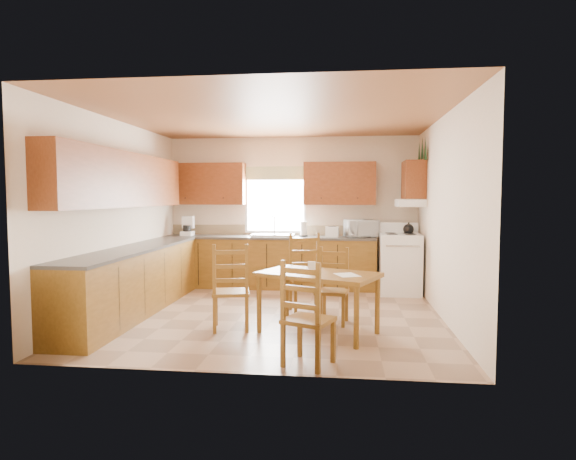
# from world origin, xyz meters

# --- Properties ---
(floor) EXTENTS (4.50, 4.50, 0.00)m
(floor) POSITION_xyz_m (0.00, 0.00, 0.00)
(floor) COLOR #9E7E62
(floor) RESTS_ON ground
(ceiling) EXTENTS (4.50, 4.50, 0.00)m
(ceiling) POSITION_xyz_m (0.00, 0.00, 2.70)
(ceiling) COLOR #995E35
(ceiling) RESTS_ON floor
(wall_left) EXTENTS (4.50, 4.50, 0.00)m
(wall_left) POSITION_xyz_m (-2.25, 0.00, 1.35)
(wall_left) COLOR beige
(wall_left) RESTS_ON floor
(wall_right) EXTENTS (4.50, 4.50, 0.00)m
(wall_right) POSITION_xyz_m (2.25, 0.00, 1.35)
(wall_right) COLOR beige
(wall_right) RESTS_ON floor
(wall_back) EXTENTS (4.50, 4.50, 0.00)m
(wall_back) POSITION_xyz_m (0.00, 2.25, 1.35)
(wall_back) COLOR beige
(wall_back) RESTS_ON floor
(wall_front) EXTENTS (4.50, 4.50, 0.00)m
(wall_front) POSITION_xyz_m (0.00, -2.25, 1.35)
(wall_front) COLOR beige
(wall_front) RESTS_ON floor
(lower_cab_back) EXTENTS (3.75, 0.60, 0.88)m
(lower_cab_back) POSITION_xyz_m (-0.38, 1.95, 0.44)
(lower_cab_back) COLOR brown
(lower_cab_back) RESTS_ON floor
(lower_cab_left) EXTENTS (0.60, 3.60, 0.88)m
(lower_cab_left) POSITION_xyz_m (-1.95, -0.15, 0.44)
(lower_cab_left) COLOR brown
(lower_cab_left) RESTS_ON floor
(counter_back) EXTENTS (3.75, 0.63, 0.04)m
(counter_back) POSITION_xyz_m (-0.38, 1.95, 0.90)
(counter_back) COLOR #44413D
(counter_back) RESTS_ON lower_cab_back
(counter_left) EXTENTS (0.63, 3.60, 0.04)m
(counter_left) POSITION_xyz_m (-1.95, -0.15, 0.90)
(counter_left) COLOR #44413D
(counter_left) RESTS_ON lower_cab_left
(backsplash) EXTENTS (3.75, 0.01, 0.18)m
(backsplash) POSITION_xyz_m (-0.38, 2.24, 1.01)
(backsplash) COLOR #8D7856
(backsplash) RESTS_ON counter_back
(upper_cab_back_left) EXTENTS (1.41, 0.33, 0.75)m
(upper_cab_back_left) POSITION_xyz_m (-1.55, 2.08, 1.85)
(upper_cab_back_left) COLOR brown
(upper_cab_back_left) RESTS_ON wall_back
(upper_cab_back_right) EXTENTS (1.25, 0.33, 0.75)m
(upper_cab_back_right) POSITION_xyz_m (0.86, 2.08, 1.85)
(upper_cab_back_right) COLOR brown
(upper_cab_back_right) RESTS_ON wall_back
(upper_cab_left) EXTENTS (0.33, 3.60, 0.75)m
(upper_cab_left) POSITION_xyz_m (-2.08, -0.15, 1.85)
(upper_cab_left) COLOR brown
(upper_cab_left) RESTS_ON wall_left
(upper_cab_stove) EXTENTS (0.33, 0.62, 0.62)m
(upper_cab_stove) POSITION_xyz_m (2.08, 1.65, 1.90)
(upper_cab_stove) COLOR brown
(upper_cab_stove) RESTS_ON wall_right
(range_hood) EXTENTS (0.44, 0.62, 0.12)m
(range_hood) POSITION_xyz_m (2.03, 1.65, 1.52)
(range_hood) COLOR white
(range_hood) RESTS_ON wall_right
(window_frame) EXTENTS (1.13, 0.02, 1.18)m
(window_frame) POSITION_xyz_m (-0.30, 2.22, 1.55)
(window_frame) COLOR white
(window_frame) RESTS_ON wall_back
(window_pane) EXTENTS (1.05, 0.01, 1.10)m
(window_pane) POSITION_xyz_m (-0.30, 2.21, 1.55)
(window_pane) COLOR white
(window_pane) RESTS_ON wall_back
(window_valance) EXTENTS (1.19, 0.01, 0.24)m
(window_valance) POSITION_xyz_m (-0.30, 2.19, 2.05)
(window_valance) COLOR #587C3D
(window_valance) RESTS_ON wall_back
(sink_basin) EXTENTS (0.75, 0.45, 0.04)m
(sink_basin) POSITION_xyz_m (-0.30, 1.95, 0.94)
(sink_basin) COLOR silver
(sink_basin) RESTS_ON counter_back
(pine_decal_a) EXTENTS (0.22, 0.22, 0.36)m
(pine_decal_a) POSITION_xyz_m (2.21, 1.33, 2.38)
(pine_decal_a) COLOR #13391B
(pine_decal_a) RESTS_ON wall_right
(pine_decal_b) EXTENTS (0.22, 0.22, 0.36)m
(pine_decal_b) POSITION_xyz_m (2.21, 1.65, 2.42)
(pine_decal_b) COLOR #13391B
(pine_decal_b) RESTS_ON wall_right
(pine_decal_c) EXTENTS (0.22, 0.22, 0.36)m
(pine_decal_c) POSITION_xyz_m (2.21, 1.97, 2.38)
(pine_decal_c) COLOR #13391B
(pine_decal_c) RESTS_ON wall_right
(stove) EXTENTS (0.68, 0.70, 0.99)m
(stove) POSITION_xyz_m (1.88, 1.64, 0.49)
(stove) COLOR white
(stove) RESTS_ON floor
(coffeemaker) EXTENTS (0.23, 0.27, 0.37)m
(coffeemaker) POSITION_xyz_m (-1.87, 1.92, 1.11)
(coffeemaker) COLOR white
(coffeemaker) RESTS_ON counter_back
(paper_towel) EXTENTS (0.14, 0.14, 0.26)m
(paper_towel) POSITION_xyz_m (0.23, 2.00, 1.05)
(paper_towel) COLOR white
(paper_towel) RESTS_ON counter_back
(toaster) EXTENTS (0.23, 0.17, 0.18)m
(toaster) POSITION_xyz_m (0.74, 1.94, 1.01)
(toaster) COLOR white
(toaster) RESTS_ON counter_back
(microwave) EXTENTS (0.58, 0.49, 0.30)m
(microwave) POSITION_xyz_m (1.25, 1.95, 1.07)
(microwave) COLOR white
(microwave) RESTS_ON counter_back
(dining_table) EXTENTS (1.56, 1.26, 0.73)m
(dining_table) POSITION_xyz_m (0.64, -0.85, 0.36)
(dining_table) COLOR brown
(dining_table) RESTS_ON floor
(chair_near_left) EXTENTS (0.52, 0.51, 1.05)m
(chair_near_left) POSITION_xyz_m (-0.43, -0.79, 0.53)
(chair_near_left) COLOR brown
(chair_near_left) RESTS_ON floor
(chair_near_right) EXTENTS (0.55, 0.54, 1.02)m
(chair_near_right) POSITION_xyz_m (0.61, -1.94, 0.51)
(chair_near_right) COLOR brown
(chair_near_right) RESTS_ON floor
(chair_far_left) EXTENTS (0.45, 0.44, 0.96)m
(chair_far_left) POSITION_xyz_m (0.79, -0.38, 0.48)
(chair_far_left) COLOR brown
(chair_far_left) RESTS_ON floor
(chair_far_right) EXTENTS (0.57, 0.55, 1.10)m
(chair_far_right) POSITION_xyz_m (0.44, 0.15, 0.55)
(chair_far_right) COLOR brown
(chair_far_right) RESTS_ON floor
(table_paper) EXTENTS (0.33, 0.37, 0.00)m
(table_paper) POSITION_xyz_m (0.98, -0.99, 0.73)
(table_paper) COLOR white
(table_paper) RESTS_ON dining_table
(table_card) EXTENTS (0.09, 0.04, 0.12)m
(table_card) POSITION_xyz_m (0.56, -0.76, 0.79)
(table_card) COLOR white
(table_card) RESTS_ON dining_table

